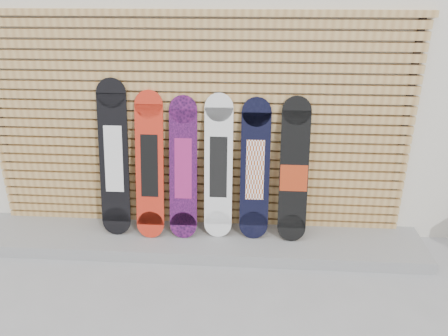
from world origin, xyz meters
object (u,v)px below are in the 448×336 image
at_px(snowboard_3, 218,167).
at_px(snowboard_5, 294,172).
at_px(snowboard_0, 114,159).
at_px(snowboard_2, 183,168).
at_px(snowboard_4, 255,170).
at_px(snowboard_1, 150,166).

bearing_deg(snowboard_3, snowboard_5, -1.41).
relative_size(snowboard_0, snowboard_3, 1.09).
xyz_separation_m(snowboard_2, snowboard_3, (0.35, 0.02, 0.01)).
xyz_separation_m(snowboard_3, snowboard_4, (0.36, -0.00, -0.02)).
relative_size(snowboard_1, snowboard_4, 1.04).
distance_m(snowboard_0, snowboard_4, 1.40).
height_order(snowboard_3, snowboard_5, snowboard_3).
distance_m(snowboard_0, snowboard_5, 1.78).
distance_m(snowboard_2, snowboard_5, 1.09).
bearing_deg(snowboard_0, snowboard_4, 0.43).
bearing_deg(snowboard_5, snowboard_1, -179.46).
xyz_separation_m(snowboard_3, snowboard_5, (0.74, -0.02, -0.02)).
bearing_deg(snowboard_3, snowboard_4, -0.53).
bearing_deg(snowboard_2, snowboard_3, 3.89).
distance_m(snowboard_1, snowboard_5, 1.42).
bearing_deg(snowboard_3, snowboard_0, -179.24).
height_order(snowboard_1, snowboard_4, snowboard_1).
height_order(snowboard_2, snowboard_4, snowboard_2).
bearing_deg(snowboard_4, snowboard_1, -178.44).
bearing_deg(snowboard_5, snowboard_2, -179.72).
bearing_deg(snowboard_5, snowboard_3, 178.59).
height_order(snowboard_0, snowboard_3, snowboard_0).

